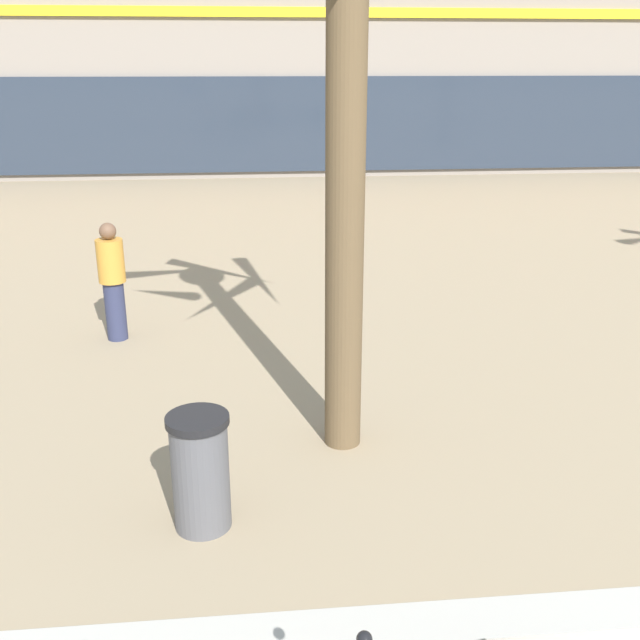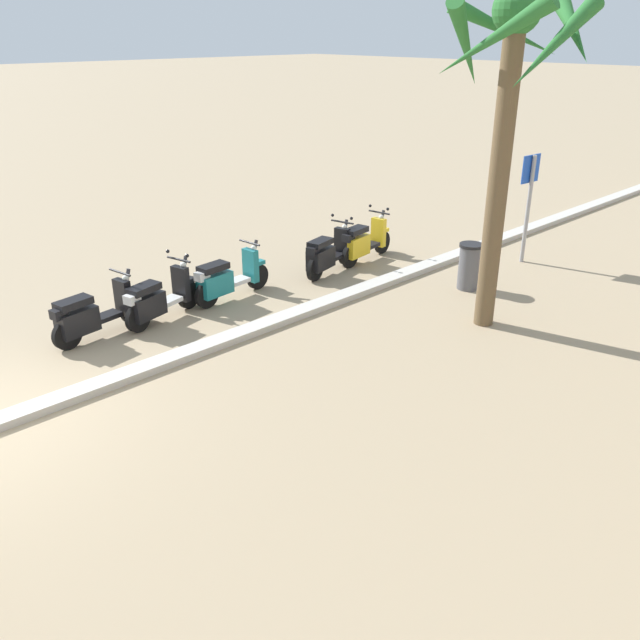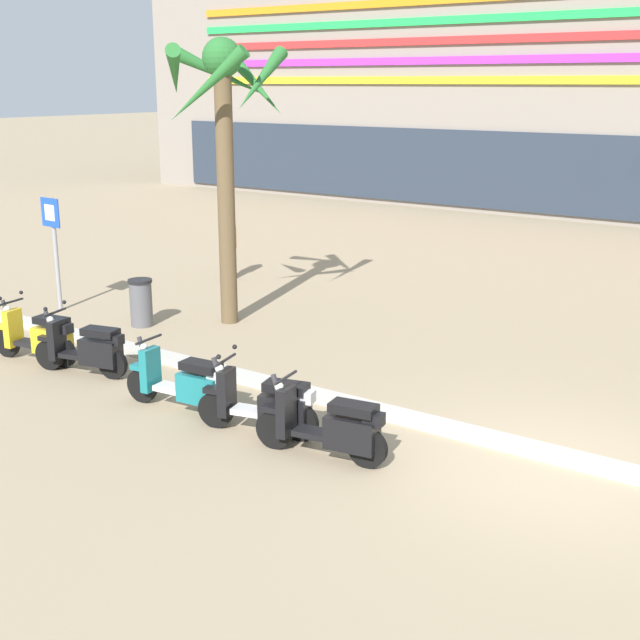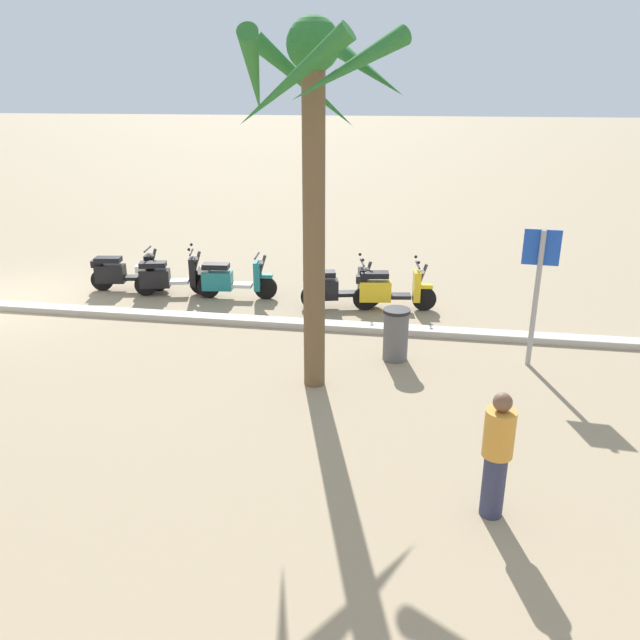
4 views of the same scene
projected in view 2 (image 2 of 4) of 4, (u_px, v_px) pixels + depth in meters
scooter_yellow_mid_front at (363, 242)px, 14.94m from camera, size 1.81×0.62×1.17m
scooter_black_last_in_row at (328, 254)px, 14.18m from camera, size 1.76×0.71×1.17m
scooter_teal_second_in_line at (227, 279)px, 12.81m from camera, size 1.86×0.56×1.04m
scooter_black_mid_centre at (158, 299)px, 11.84m from camera, size 1.77×0.73×1.17m
scooter_black_mid_rear at (92, 314)px, 11.20m from camera, size 1.85×0.64×1.04m
crossing_sign at (529, 196)px, 14.53m from camera, size 0.60×0.13×2.40m
palm_tree_by_mall_entrance at (511, 83)px, 10.29m from camera, size 2.50×2.77×5.52m
litter_bin at (469, 266)px, 13.37m from camera, size 0.48×0.48×0.95m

